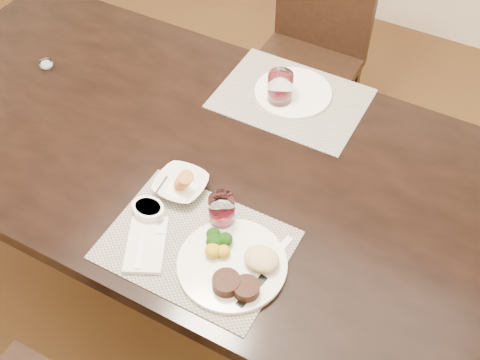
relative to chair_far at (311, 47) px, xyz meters
The scene contains 14 objects.
ground_plane 1.06m from the chair_far, 90.00° to the right, with size 4.50×4.50×0.00m, color #492817.
dining_table 0.95m from the chair_far, 90.00° to the right, with size 2.00×1.00×0.75m.
chair_far is the anchor object (origin of this frame).
placemat_near 1.26m from the chair_far, 80.83° to the right, with size 0.46×0.34×0.00m, color gray.
placemat_far 0.67m from the chair_far, 73.94° to the right, with size 0.46×0.34×0.00m, color gray.
dinner_plate 1.31m from the chair_far, 75.42° to the right, with size 0.28×0.28×0.05m.
napkin_fork 1.32m from the chair_far, 86.14° to the right, with size 0.16×0.20×0.02m.
steak_knife 1.34m from the chair_far, 72.75° to the right, with size 0.04×0.25×0.01m.
cracker_bowl 1.12m from the chair_far, 86.56° to the right, with size 0.14×0.14×0.06m.
sauce_ramekin 1.23m from the chair_far, 88.24° to the right, with size 0.09×0.14×0.07m.
wine_glass_near 1.19m from the chair_far, 78.95° to the right, with size 0.07×0.07×0.09m.
far_plate 0.65m from the chair_far, 73.74° to the right, with size 0.25×0.25×0.01m, color white.
wine_glass_far 0.71m from the chair_far, 77.02° to the right, with size 0.08×0.08×0.11m.
salt_cellar 1.08m from the chair_far, 126.65° to the right, with size 0.04×0.04×0.02m.
Camera 1 is at (0.72, -1.01, 2.03)m, focal length 45.00 mm.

